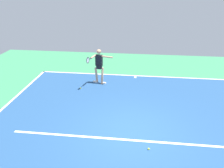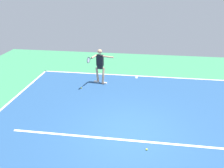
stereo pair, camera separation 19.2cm
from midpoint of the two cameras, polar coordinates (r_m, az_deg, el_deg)
The scene contains 8 objects.
ground_plane at distance 8.48m, azimuth 4.86°, elevation -11.64°, with size 19.77×19.77×0.00m, color #388456.
court_surface at distance 8.48m, azimuth 4.86°, elevation -11.63°, with size 10.88×11.10×0.00m, color navy.
court_line_baseline_near at distance 13.36m, azimuth 6.41°, elevation 1.97°, with size 10.88×0.10×0.01m, color white.
court_line_service at distance 8.13m, azimuth 4.65°, elevation -13.39°, with size 8.16×0.10×0.01m, color white.
court_line_centre_mark at distance 13.17m, azimuth 6.38°, elevation 1.66°, with size 0.10×0.30×0.01m, color white.
tennis_player at distance 11.96m, azimuth -2.50°, elevation 4.86°, with size 1.14×1.18×1.82m.
tennis_ball_near_service_line at distance 11.78m, azimuth -6.99°, elevation -0.93°, with size 0.07×0.07×0.07m, color yellow.
tennis_ball_by_baseline at distance 7.77m, azimuth 9.10°, elevation -15.33°, with size 0.07×0.07×0.07m, color #CCE033.
Camera 2 is at (-0.39, 6.93, 4.87)m, focal length 37.84 mm.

